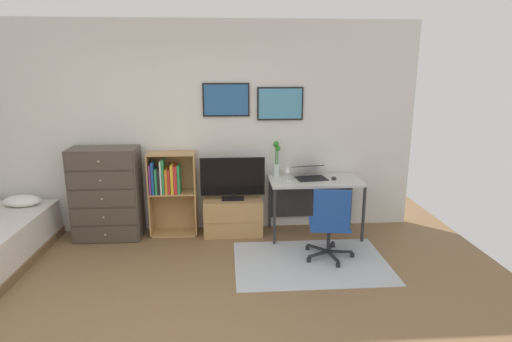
% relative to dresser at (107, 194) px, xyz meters
% --- Properties ---
extents(ground_plane, '(7.20, 7.20, 0.00)m').
position_rel_dresser_xyz_m(ground_plane, '(0.91, -2.15, -0.58)').
color(ground_plane, brown).
extents(wall_back_with_posters, '(6.12, 0.09, 2.70)m').
position_rel_dresser_xyz_m(wall_back_with_posters, '(0.93, 0.27, 0.77)').
color(wall_back_with_posters, silver).
rests_on(wall_back_with_posters, ground_plane).
extents(area_rug, '(1.70, 1.20, 0.01)m').
position_rel_dresser_xyz_m(area_rug, '(2.42, -0.90, -0.58)').
color(area_rug, '#B2B7BC').
rests_on(area_rug, ground_plane).
extents(dresser, '(0.82, 0.46, 1.16)m').
position_rel_dresser_xyz_m(dresser, '(0.00, 0.00, 0.00)').
color(dresser, '#4C4238').
rests_on(dresser, ground_plane).
extents(bookshelf, '(0.60, 0.30, 1.08)m').
position_rel_dresser_xyz_m(bookshelf, '(0.78, 0.06, 0.06)').
color(bookshelf, tan).
rests_on(bookshelf, ground_plane).
extents(tv_stand, '(0.75, 0.41, 0.47)m').
position_rel_dresser_xyz_m(tv_stand, '(1.58, 0.02, -0.35)').
color(tv_stand, tan).
rests_on(tv_stand, ground_plane).
extents(television, '(0.82, 0.16, 0.55)m').
position_rel_dresser_xyz_m(television, '(1.58, -0.01, 0.16)').
color(television, black).
rests_on(television, tv_stand).
extents(desk, '(1.16, 0.62, 0.74)m').
position_rel_dresser_xyz_m(desk, '(2.62, -0.01, 0.02)').
color(desk, silver).
rests_on(desk, ground_plane).
extents(office_chair, '(0.57, 0.58, 0.86)m').
position_rel_dresser_xyz_m(office_chair, '(2.64, -0.85, -0.12)').
color(office_chair, '#232326').
rests_on(office_chair, ground_plane).
extents(laptop, '(0.43, 0.45, 0.16)m').
position_rel_dresser_xyz_m(laptop, '(2.56, 0.01, 0.22)').
color(laptop, black).
rests_on(laptop, desk).
extents(computer_mouse, '(0.06, 0.10, 0.03)m').
position_rel_dresser_xyz_m(computer_mouse, '(2.86, -0.10, 0.17)').
color(computer_mouse, '#262628').
rests_on(computer_mouse, desk).
extents(bamboo_vase, '(0.10, 0.10, 0.47)m').
position_rel_dresser_xyz_m(bamboo_vase, '(2.15, 0.10, 0.38)').
color(bamboo_vase, silver).
rests_on(bamboo_vase, desk).
extents(wine_glass, '(0.07, 0.07, 0.18)m').
position_rel_dresser_xyz_m(wine_glass, '(2.26, -0.11, 0.29)').
color(wine_glass, silver).
rests_on(wine_glass, desk).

